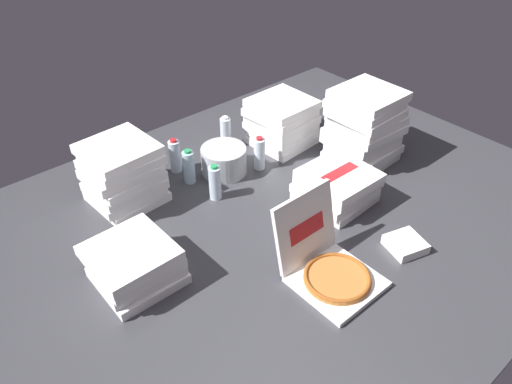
{
  "coord_description": "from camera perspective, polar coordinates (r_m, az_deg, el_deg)",
  "views": [
    {
      "loc": [
        -1.33,
        -1.4,
        1.65
      ],
      "look_at": [
        -0.02,
        0.1,
        0.14
      ],
      "focal_mm": 34.67,
      "sensor_mm": 36.0,
      "label": 1
    }
  ],
  "objects": [
    {
      "name": "ice_bucket",
      "position": [
        2.85,
        -3.73,
        3.67
      ],
      "size": [
        0.26,
        0.26,
        0.16
      ],
      "primitive_type": "cylinder",
      "color": "#B7BABF",
      "rests_on": "ground_plane"
    },
    {
      "name": "water_bottle_1",
      "position": [
        2.88,
        -9.33,
        4.14
      ],
      "size": [
        0.07,
        0.07,
        0.21
      ],
      "color": "silver",
      "rests_on": "ground_plane"
    },
    {
      "name": "ground_plane",
      "position": [
        2.54,
        1.86,
        -3.52
      ],
      "size": [
        3.2,
        2.4,
        0.02
      ],
      "primitive_type": "cube",
      "color": "#38383D"
    },
    {
      "name": "open_pizza_box",
      "position": [
        2.23,
        8.28,
        -8.29
      ],
      "size": [
        0.34,
        0.43,
        0.36
      ],
      "color": "white",
      "rests_on": "ground_plane"
    },
    {
      "name": "water_bottle_2",
      "position": [
        2.78,
        -7.75,
        2.89
      ],
      "size": [
        0.07,
        0.07,
        0.21
      ],
      "color": "silver",
      "rests_on": "ground_plane"
    },
    {
      "name": "pizza_stack_left_far",
      "position": [
        2.67,
        -15.16,
        2.04
      ],
      "size": [
        0.37,
        0.37,
        0.34
      ],
      "color": "white",
      "rests_on": "ground_plane"
    },
    {
      "name": "water_bottle_3",
      "position": [
        2.86,
        0.4,
        4.45
      ],
      "size": [
        0.07,
        0.07,
        0.21
      ],
      "color": "white",
      "rests_on": "ground_plane"
    },
    {
      "name": "napkin_pile",
      "position": [
        2.47,
        16.86,
        -5.81
      ],
      "size": [
        0.2,
        0.2,
        0.05
      ],
      "primitive_type": "cube",
      "rotation": [
        0.0,
        0.0,
        -0.29
      ],
      "color": "white",
      "rests_on": "ground_plane"
    },
    {
      "name": "pizza_stack_center_near",
      "position": [
        3.09,
        2.97,
        8.06
      ],
      "size": [
        0.38,
        0.38,
        0.29
      ],
      "color": "white",
      "rests_on": "ground_plane"
    },
    {
      "name": "water_bottle_4",
      "position": [
        3.07,
        -3.52,
        6.86
      ],
      "size": [
        0.07,
        0.07,
        0.21
      ],
      "color": "white",
      "rests_on": "ground_plane"
    },
    {
      "name": "pizza_stack_right_mid",
      "position": [
        2.65,
        9.29,
        0.7
      ],
      "size": [
        0.37,
        0.37,
        0.2
      ],
      "color": "white",
      "rests_on": "ground_plane"
    },
    {
      "name": "pizza_stack_center_far",
      "position": [
        2.24,
        -13.9,
        -8.0
      ],
      "size": [
        0.37,
        0.37,
        0.19
      ],
      "color": "white",
      "rests_on": "ground_plane"
    },
    {
      "name": "pizza_stack_left_mid",
      "position": [
        2.96,
        12.37,
        7.39
      ],
      "size": [
        0.38,
        0.38,
        0.43
      ],
      "color": "white",
      "rests_on": "ground_plane"
    },
    {
      "name": "water_bottle_0",
      "position": [
        2.64,
        -4.76,
        1.08
      ],
      "size": [
        0.07,
        0.07,
        0.21
      ],
      "color": "silver",
      "rests_on": "ground_plane"
    }
  ]
}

